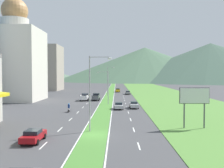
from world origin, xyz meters
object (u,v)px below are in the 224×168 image
at_px(street_lamp_near, 92,89).
at_px(pickup_truck_0, 96,97).
at_px(motorcycle_rider, 69,108).
at_px(car_3, 118,90).
at_px(street_lamp_mid, 107,85).
at_px(car_1, 134,105).
at_px(car_5, 128,93).
at_px(pickup_truck_1, 84,97).
at_px(billboard_roadside, 195,98).
at_px(car_0, 33,135).
at_px(car_2, 119,106).
at_px(street_lamp_far, 108,79).

distance_m(street_lamp_near, pickup_truck_0, 41.13).
xyz_separation_m(pickup_truck_0, motorcycle_rider, (-3.53, -23.56, -0.24)).
bearing_deg(car_3, street_lamp_mid, -3.81).
height_order(street_lamp_mid, car_1, street_lamp_mid).
xyz_separation_m(car_5, pickup_truck_1, (-13.83, -22.58, 0.25)).
bearing_deg(car_1, billboard_roadside, 18.29).
height_order(billboard_roadside, car_0, billboard_roadside).
height_order(street_lamp_mid, car_2, street_lamp_mid).
distance_m(billboard_roadside, pickup_truck_1, 43.16).
distance_m(car_1, car_2, 3.87).
bearing_deg(pickup_truck_0, street_lamp_near, -175.91).
height_order(billboard_roadside, car_1, billboard_roadside).
bearing_deg(car_1, motorcycle_rider, -65.48).
bearing_deg(billboard_roadside, car_2, 118.27).
height_order(car_0, car_5, car_0).
bearing_deg(car_1, car_3, -176.27).
relative_size(street_lamp_near, pickup_truck_0, 1.86).
bearing_deg(street_lamp_far, car_2, -84.71).
bearing_deg(street_lamp_far, pickup_truck_1, -106.74).
bearing_deg(motorcycle_rider, car_3, -9.84).
height_order(car_2, pickup_truck_1, pickup_truck_1).
height_order(car_1, pickup_truck_1, pickup_truck_1).
distance_m(pickup_truck_0, pickup_truck_1, 3.42).
distance_m(car_5, pickup_truck_1, 26.48).
distance_m(car_2, car_3, 54.29).
xyz_separation_m(pickup_truck_0, pickup_truck_1, (-3.35, -0.65, 0.00)).
bearing_deg(billboard_roadside, street_lamp_far, 103.48).
relative_size(car_1, pickup_truck_0, 0.82).
bearing_deg(car_5, motorcycle_rider, -17.11).
bearing_deg(street_lamp_far, car_3, 76.05).
distance_m(car_0, pickup_truck_1, 45.16).
relative_size(car_5, pickup_truck_0, 0.83).
distance_m(street_lamp_near, car_0, 9.39).
bearing_deg(street_lamp_near, billboard_roadside, 8.98).
bearing_deg(car_2, street_lamp_far, -174.71).
xyz_separation_m(street_lamp_far, car_0, (-6.18, -66.20, -5.34)).
distance_m(street_lamp_far, motorcycle_rider, 44.75).
relative_size(street_lamp_mid, billboard_roadside, 1.46).
xyz_separation_m(street_lamp_far, billboard_roadside, (14.12, -58.90, -1.77)).
bearing_deg(street_lamp_near, car_0, -140.41).
relative_size(street_lamp_far, car_1, 2.42).
bearing_deg(car_3, street_lamp_far, -13.95).
relative_size(car_5, motorcycle_rider, 2.24).
bearing_deg(street_lamp_far, street_lamp_near, -90.06).
height_order(car_0, car_3, car_3).
bearing_deg(street_lamp_mid, car_3, 86.19).
bearing_deg(billboard_roadside, street_lamp_near, -171.02).
xyz_separation_m(car_3, pickup_truck_0, (-6.67, -35.26, 0.18)).
bearing_deg(car_0, car_1, -25.06).
distance_m(car_3, pickup_truck_1, 37.29).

